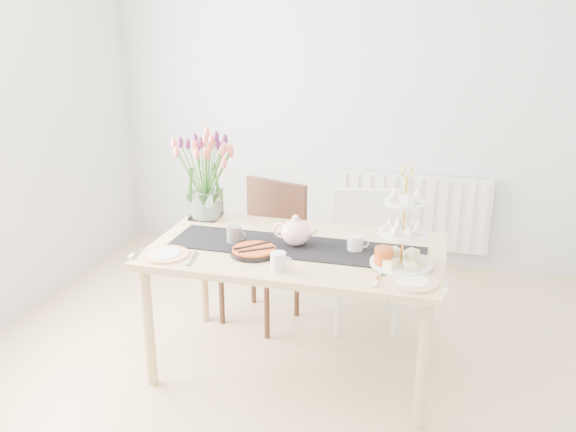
% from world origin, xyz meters
% --- Properties ---
extents(room_shell, '(4.50, 4.50, 4.50)m').
position_xyz_m(room_shell, '(0.00, 0.00, 1.30)').
color(room_shell, tan).
rests_on(room_shell, ground).
extents(radiator, '(1.20, 0.08, 0.60)m').
position_xyz_m(radiator, '(0.50, 2.19, 0.45)').
color(radiator, white).
rests_on(radiator, room_shell).
extents(dining_table, '(1.60, 0.90, 0.75)m').
position_xyz_m(dining_table, '(-0.02, 0.47, 0.67)').
color(dining_table, tan).
rests_on(dining_table, ground).
extents(chair_brown, '(0.57, 0.57, 0.92)m').
position_xyz_m(chair_brown, '(-0.37, 1.05, 0.54)').
color(chair_brown, '#351C13').
rests_on(chair_brown, ground).
extents(chair_white, '(0.51, 0.51, 0.87)m').
position_xyz_m(chair_white, '(0.27, 1.17, 0.51)').
color(chair_white, white).
rests_on(chair_white, ground).
extents(table_runner, '(1.40, 0.35, 0.01)m').
position_xyz_m(table_runner, '(-0.02, 0.47, 0.75)').
color(table_runner, black).
rests_on(table_runner, dining_table).
extents(tulip_vase, '(0.64, 0.64, 0.54)m').
position_xyz_m(tulip_vase, '(-0.70, 0.81, 1.10)').
color(tulip_vase, silver).
rests_on(tulip_vase, dining_table).
extents(cake_stand, '(0.32, 0.32, 0.47)m').
position_xyz_m(cake_stand, '(0.56, 0.37, 0.88)').
color(cake_stand, gold).
rests_on(cake_stand, dining_table).
extents(teapot, '(0.29, 0.24, 0.17)m').
position_xyz_m(teapot, '(-0.03, 0.49, 0.83)').
color(teapot, white).
rests_on(teapot, dining_table).
extents(cream_jug, '(0.09, 0.09, 0.09)m').
position_xyz_m(cream_jug, '(0.30, 0.51, 0.79)').
color(cream_jug, silver).
rests_on(cream_jug, dining_table).
extents(tart_tin, '(0.26, 0.26, 0.03)m').
position_xyz_m(tart_tin, '(-0.22, 0.33, 0.77)').
color(tart_tin, black).
rests_on(tart_tin, dining_table).
extents(mug_grey, '(0.09, 0.09, 0.10)m').
position_xyz_m(mug_grey, '(-0.38, 0.45, 0.80)').
color(mug_grey, slate).
rests_on(mug_grey, dining_table).
extents(mug_white, '(0.09, 0.09, 0.09)m').
position_xyz_m(mug_white, '(-0.03, 0.15, 0.80)').
color(mug_white, silver).
rests_on(mug_white, dining_table).
extents(mug_orange, '(0.12, 0.12, 0.11)m').
position_xyz_m(mug_orange, '(0.47, 0.32, 0.80)').
color(mug_orange, '#CC4916').
rests_on(mug_orange, dining_table).
extents(plate_left, '(0.29, 0.29, 0.01)m').
position_xyz_m(plate_left, '(-0.67, 0.18, 0.76)').
color(plate_left, silver).
rests_on(plate_left, dining_table).
extents(plate_right, '(0.27, 0.27, 0.01)m').
position_xyz_m(plate_right, '(0.62, 0.18, 0.76)').
color(plate_right, silver).
rests_on(plate_right, dining_table).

